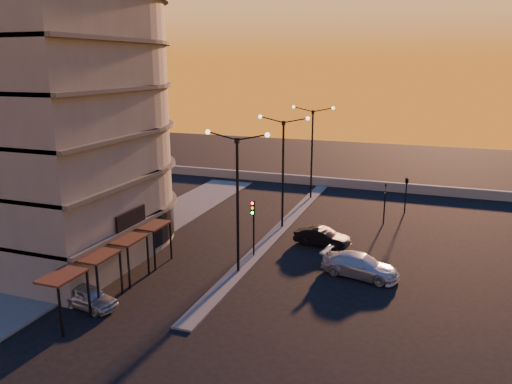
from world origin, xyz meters
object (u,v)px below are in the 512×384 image
Objects in this scene: car_sedan at (322,237)px; car_wagon at (360,265)px; streetlamp_mid at (283,163)px; traffic_light_main at (253,219)px; car_hatchback at (88,297)px.

car_sedan is 0.82× the size of car_wagon.
streetlamp_mid is at bearing 56.61° from car_wagon.
car_sedan is at bearing -36.53° from streetlamp_mid.
car_hatchback is at bearing -121.23° from traffic_light_main.
car_wagon is at bearing -45.12° from car_hatchback.
traffic_light_main reaches higher than car_sedan.
car_sedan is 5.96m from car_wagon.
car_hatchback is 17.75m from car_sedan.
car_hatchback is at bearing -109.73° from streetlamp_mid.
car_sedan is at bearing 49.17° from car_wagon.
car_wagon is (13.99, 9.67, 0.10)m from car_hatchback.
car_hatchback is at bearing 152.02° from car_sedan.
car_wagon is at bearing -4.88° from traffic_light_main.
traffic_light_main is at bearing -20.99° from car_hatchback.
traffic_light_main is (0.00, -7.13, -2.70)m from streetlamp_mid.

